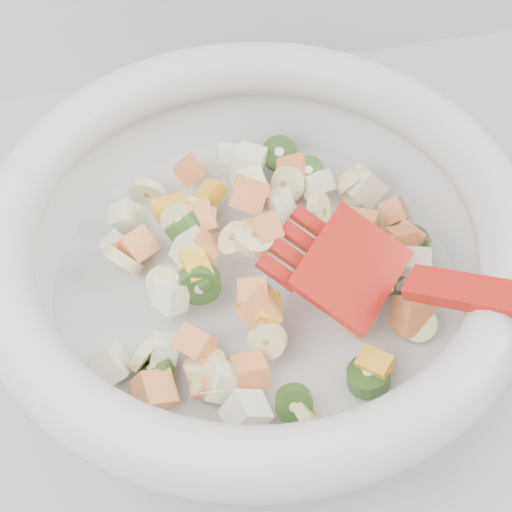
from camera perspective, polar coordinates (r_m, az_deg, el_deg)
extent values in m
cylinder|color=silver|center=(0.54, 0.00, -2.48)|extent=(0.29, 0.29, 0.02)
torus|color=silver|center=(0.49, 0.00, 2.10)|extent=(0.35, 0.35, 0.04)
cylinder|color=beige|center=(0.54, -5.66, 2.60)|extent=(0.03, 0.03, 0.03)
cylinder|color=beige|center=(0.54, 11.80, -2.30)|extent=(0.03, 0.02, 0.03)
cylinder|color=beige|center=(0.58, 7.02, 5.39)|extent=(0.03, 0.03, 0.03)
cylinder|color=beige|center=(0.53, -9.62, -0.29)|extent=(0.03, 0.04, 0.03)
cylinder|color=beige|center=(0.57, 2.31, 5.25)|extent=(0.03, 0.03, 0.03)
cylinder|color=beige|center=(0.55, -4.91, 3.11)|extent=(0.02, 0.03, 0.02)
cylinder|color=beige|center=(0.50, -0.18, 1.28)|extent=(0.03, 0.03, 0.01)
cylinder|color=beige|center=(0.48, -3.36, -9.50)|extent=(0.03, 0.02, 0.03)
cylinder|color=beige|center=(0.51, -6.48, -2.11)|extent=(0.04, 0.03, 0.03)
cylinder|color=beige|center=(0.58, -7.89, 4.62)|extent=(0.03, 0.02, 0.04)
cylinder|color=beige|center=(0.50, 6.44, -2.63)|extent=(0.02, 0.03, 0.03)
cylinder|color=beige|center=(0.54, 8.86, 0.56)|extent=(0.03, 0.03, 0.03)
cylinder|color=beige|center=(0.56, -0.76, 5.02)|extent=(0.02, 0.03, 0.03)
cylinder|color=beige|center=(0.48, 0.83, -6.12)|extent=(0.03, 0.03, 0.03)
cylinder|color=beige|center=(0.47, 3.89, -11.53)|extent=(0.02, 0.03, 0.03)
cylinder|color=beige|center=(0.48, -3.68, -8.02)|extent=(0.03, 0.03, 0.03)
cylinder|color=beige|center=(0.58, 7.22, 5.03)|extent=(0.03, 0.03, 0.04)
cylinder|color=beige|center=(0.54, 4.62, 3.19)|extent=(0.02, 0.04, 0.04)
cylinder|color=beige|center=(0.51, 11.71, -4.87)|extent=(0.03, 0.03, 0.02)
cylinder|color=beige|center=(0.55, 9.59, 0.60)|extent=(0.03, 0.03, 0.04)
cylinder|color=beige|center=(0.51, -4.50, -0.53)|extent=(0.02, 0.03, 0.03)
cylinder|color=beige|center=(0.52, 8.81, -1.75)|extent=(0.03, 0.03, 0.02)
cylinder|color=beige|center=(0.50, -1.47, 1.17)|extent=(0.03, 0.03, 0.03)
cylinder|color=beige|center=(0.49, -8.14, -7.10)|extent=(0.03, 0.03, 0.03)
cube|color=#E97A49|center=(0.48, -4.45, -6.39)|extent=(0.03, 0.03, 0.02)
cube|color=#E97A49|center=(0.58, 2.96, 5.98)|extent=(0.04, 0.03, 0.04)
cube|color=#E97A49|center=(0.50, 0.59, 2.07)|extent=(0.02, 0.03, 0.02)
cube|color=#E97A49|center=(0.51, 11.22, -4.28)|extent=(0.03, 0.03, 0.03)
cube|color=#E97A49|center=(0.48, -3.48, -9.04)|extent=(0.03, 0.02, 0.03)
cube|color=#E97A49|center=(0.55, 10.52, 0.96)|extent=(0.02, 0.03, 0.03)
cube|color=#E97A49|center=(0.55, -0.56, 4.45)|extent=(0.03, 0.04, 0.04)
cube|color=#E97A49|center=(0.51, -3.99, 0.32)|extent=(0.03, 0.03, 0.03)
cube|color=#E97A49|center=(0.50, 7.53, -4.61)|extent=(0.02, 0.03, 0.02)
cube|color=#E97A49|center=(0.48, -0.19, -3.05)|extent=(0.02, 0.02, 0.02)
cube|color=#E97A49|center=(0.58, -4.88, 6.25)|extent=(0.03, 0.02, 0.03)
cube|color=#E97A49|center=(0.48, -0.45, -8.45)|extent=(0.02, 0.02, 0.02)
cube|color=#E97A49|center=(0.53, -4.08, 2.68)|extent=(0.03, 0.03, 0.03)
cube|color=#E97A49|center=(0.48, -7.42, -9.72)|extent=(0.03, 0.03, 0.03)
cube|color=#E97A49|center=(0.48, 0.09, -3.50)|extent=(0.03, 0.03, 0.03)
cube|color=#E97A49|center=(0.54, -8.69, 0.58)|extent=(0.03, 0.03, 0.03)
cube|color=#E97A49|center=(0.55, 7.76, 2.12)|extent=(0.03, 0.03, 0.02)
cube|color=#E97A49|center=(0.53, 7.73, 0.49)|extent=(0.04, 0.03, 0.03)
cube|color=#E97A49|center=(0.57, 10.04, 3.25)|extent=(0.02, 0.03, 0.03)
cube|color=#E97A49|center=(0.56, 11.04, 1.07)|extent=(0.03, 0.03, 0.03)
cylinder|color=#4A9331|center=(0.53, 9.86, -0.70)|extent=(0.03, 0.03, 0.03)
cylinder|color=#4A9331|center=(0.56, 11.21, 0.95)|extent=(0.03, 0.03, 0.03)
cylinder|color=#4A9331|center=(0.53, -5.29, 2.16)|extent=(0.03, 0.03, 0.03)
cylinder|color=#4A9331|center=(0.47, 2.77, -10.66)|extent=(0.03, 0.02, 0.03)
cylinder|color=#4A9331|center=(0.49, -7.37, -8.39)|extent=(0.03, 0.03, 0.02)
cylinder|color=#4A9331|center=(0.50, -4.13, -2.02)|extent=(0.04, 0.02, 0.04)
cylinder|color=#4A9331|center=(0.50, -3.85, -1.43)|extent=(0.02, 0.03, 0.03)
cylinder|color=#4A9331|center=(0.49, 8.19, -8.71)|extent=(0.04, 0.04, 0.02)
cylinder|color=#4A9331|center=(0.60, 1.67, 7.46)|extent=(0.03, 0.03, 0.03)
cylinder|color=#4A9331|center=(0.58, 3.85, 6.15)|extent=(0.03, 0.02, 0.02)
cube|color=white|center=(0.56, -0.50, 5.25)|extent=(0.03, 0.03, 0.03)
cube|color=white|center=(0.49, -6.70, -6.77)|extent=(0.02, 0.03, 0.03)
cube|color=white|center=(0.47, -0.76, -11.40)|extent=(0.03, 0.02, 0.03)
cube|color=white|center=(0.54, -4.10, 2.54)|extent=(0.03, 0.02, 0.02)
cube|color=white|center=(0.53, 11.39, -0.94)|extent=(0.03, 0.03, 0.03)
cube|color=white|center=(0.57, 4.51, 5.23)|extent=(0.03, 0.03, 0.03)
cube|color=white|center=(0.55, -9.98, 0.59)|extent=(0.03, 0.03, 0.03)
cube|color=white|center=(0.50, -6.20, -2.87)|extent=(0.03, 0.03, 0.03)
cube|color=white|center=(0.56, -9.47, 2.85)|extent=(0.03, 0.02, 0.03)
cube|color=white|center=(0.58, 7.91, 5.00)|extent=(0.03, 0.03, 0.04)
cube|color=white|center=(0.51, -4.68, 0.44)|extent=(0.03, 0.03, 0.03)
cube|color=white|center=(0.60, -1.91, 6.83)|extent=(0.03, 0.02, 0.02)
cube|color=white|center=(0.48, -2.49, -9.14)|extent=(0.03, 0.02, 0.03)
cube|color=white|center=(0.50, -10.44, -7.76)|extent=(0.03, 0.03, 0.03)
cube|color=white|center=(0.58, -0.51, 6.81)|extent=(0.03, 0.03, 0.03)
cube|color=white|center=(0.55, 1.70, 3.75)|extent=(0.02, 0.03, 0.03)
cube|color=yellow|center=(0.55, -6.29, 3.52)|extent=(0.03, 0.02, 0.02)
cube|color=yellow|center=(0.56, -3.40, 4.46)|extent=(0.03, 0.03, 0.02)
cube|color=yellow|center=(0.49, 8.70, -7.74)|extent=(0.03, 0.03, 0.02)
cube|color=yellow|center=(0.53, 7.41, 1.17)|extent=(0.03, 0.03, 0.03)
cube|color=yellow|center=(0.50, -4.39, -0.72)|extent=(0.02, 0.03, 0.02)
cube|color=yellow|center=(0.48, 0.64, -3.82)|extent=(0.02, 0.02, 0.02)
cube|color=#B3170F|center=(0.49, 6.93, -0.88)|extent=(0.09, 0.09, 0.03)
cube|color=#B3170F|center=(0.51, 4.07, 2.39)|extent=(0.03, 0.03, 0.02)
cube|color=#B3170F|center=(0.51, 3.28, 1.23)|extent=(0.03, 0.03, 0.02)
cube|color=#B3170F|center=(0.50, 2.46, 0.04)|extent=(0.03, 0.03, 0.02)
cube|color=#B3170F|center=(0.49, 1.61, -1.20)|extent=(0.03, 0.03, 0.02)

